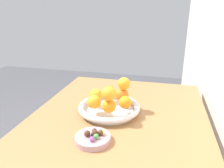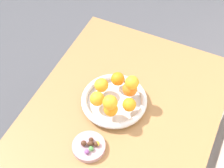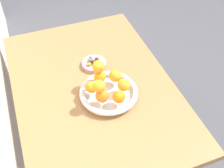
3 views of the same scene
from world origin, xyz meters
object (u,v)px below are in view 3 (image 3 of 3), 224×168
at_px(candy_ball_4, 97,59).
at_px(candy_ball_1, 90,64).
at_px(orange_7, 98,66).
at_px(orange_2, 119,97).
at_px(orange_6, 99,86).
at_px(candy_ball_7, 90,64).
at_px(candy_ball_6, 93,62).
at_px(candy_ball_5, 94,62).
at_px(orange_5, 100,77).
at_px(candy_ball_0, 91,58).
at_px(orange_4, 115,76).
at_px(candy_dish, 94,64).
at_px(candy_ball_3, 90,60).
at_px(orange_0, 91,87).
at_px(fruit_bowl, 109,93).
at_px(candy_ball_2, 95,64).
at_px(orange_3, 124,85).
at_px(orange_1, 102,96).
at_px(dining_table, 94,97).

bearing_deg(candy_ball_4, candy_ball_1, 112.05).
bearing_deg(orange_7, candy_ball_4, -14.36).
distance_m(orange_2, candy_ball_1, 0.30).
distance_m(orange_6, candy_ball_7, 0.27).
bearing_deg(candy_ball_6, candy_ball_5, -54.54).
relative_size(orange_5, candy_ball_0, 3.22).
distance_m(orange_4, candy_ball_5, 0.19).
height_order(orange_2, orange_6, orange_6).
bearing_deg(candy_dish, candy_ball_7, 117.19).
distance_m(candy_ball_0, candy_ball_3, 0.02).
relative_size(orange_0, orange_6, 0.99).
bearing_deg(fruit_bowl, candy_ball_4, -4.70).
relative_size(orange_6, candy_ball_2, 3.20).
height_order(orange_0, candy_ball_5, orange_0).
bearing_deg(orange_6, orange_0, 15.75).
bearing_deg(candy_ball_6, candy_ball_3, 27.44).
relative_size(fruit_bowl, candy_dish, 2.16).
distance_m(orange_0, orange_2, 0.14).
distance_m(candy_dish, candy_ball_0, 0.04).
bearing_deg(orange_7, candy_ball_7, 3.06).
distance_m(orange_3, candy_ball_2, 0.24).
height_order(candy_ball_1, candy_ball_6, same).
height_order(fruit_bowl, candy_ball_3, candy_ball_3).
bearing_deg(candy_ball_2, candy_dish, 0.28).
height_order(orange_1, candy_ball_2, orange_1).
distance_m(orange_1, orange_2, 0.08).
distance_m(candy_ball_1, candy_ball_5, 0.03).
xyz_separation_m(orange_0, orange_2, (-0.10, -0.10, 0.00)).
xyz_separation_m(orange_4, candy_ball_0, (0.21, 0.06, -0.04)).
relative_size(candy_ball_0, candy_ball_3, 0.94).
relative_size(orange_6, candy_ball_5, 3.78).
xyz_separation_m(orange_1, candy_ball_4, (0.28, -0.07, -0.04)).
distance_m(orange_4, candy_ball_3, 0.21).
height_order(fruit_bowl, candy_ball_6, candy_ball_6).
relative_size(candy_ball_2, candy_ball_3, 0.92).
height_order(orange_3, candy_ball_0, orange_3).
xyz_separation_m(candy_ball_3, candy_ball_6, (-0.02, -0.01, 0.00)).
bearing_deg(orange_4, orange_1, 134.13).
relative_size(orange_0, candy_ball_2, 3.16).
relative_size(dining_table, orange_6, 19.58).
bearing_deg(fruit_bowl, orange_5, 14.13).
bearing_deg(orange_2, candy_ball_4, 0.09).
relative_size(dining_table, candy_ball_7, 54.74).
xyz_separation_m(orange_2, candy_ball_0, (0.34, 0.03, -0.04)).
height_order(orange_3, candy_ball_2, orange_3).
bearing_deg(candy_ball_2, orange_0, 157.41).
bearing_deg(orange_4, candy_ball_3, 19.49).
height_order(orange_4, candy_ball_0, orange_4).
relative_size(candy_ball_4, candy_ball_5, 1.47).
bearing_deg(candy_ball_4, orange_1, 166.30).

